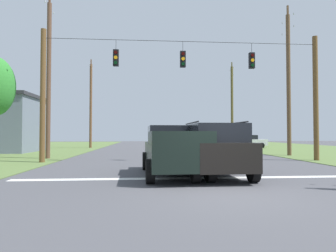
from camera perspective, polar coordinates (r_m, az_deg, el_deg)
ground_plane at (r=8.10m, az=11.26°, el=-13.01°), size 120.00×120.00×0.00m
stop_bar_stripe at (r=10.87m, az=7.08°, el=-10.08°), size 13.78×0.45×0.01m
lane_dash_0 at (r=16.75m, az=2.96°, el=-7.11°), size 2.50×0.15×0.01m
lane_dash_1 at (r=23.69m, az=0.78°, el=-5.50°), size 2.50×0.15×0.01m
lane_dash_2 at (r=30.66m, az=-0.41°, el=-4.63°), size 2.50×0.15×0.01m
lane_dash_3 at (r=38.95m, az=-1.26°, el=-3.99°), size 2.50×0.15×0.01m
overhead_signal_span at (r=17.21m, az=3.20°, el=6.86°), size 16.44×0.31×7.60m
pickup_truck at (r=11.49m, az=0.97°, el=-4.80°), size 2.45×5.47×1.95m
suv_black at (r=11.33m, az=8.79°, el=-4.35°), size 2.26×4.82×2.05m
distant_car_crossing_white at (r=35.31m, az=15.25°, el=-2.90°), size 4.45×2.35×1.52m
utility_pole_mid_right at (r=23.91m, az=22.57°, el=8.17°), size 0.30×1.89×11.37m
utility_pole_far_right at (r=36.79m, az=12.46°, el=4.05°), size 0.31×1.60×10.52m
utility_pole_mid_left at (r=20.86m, az=-22.37°, el=8.75°), size 0.29×1.76×10.94m
utility_pole_far_left at (r=35.38m, az=-14.91°, el=4.07°), size 0.29×1.67×10.45m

